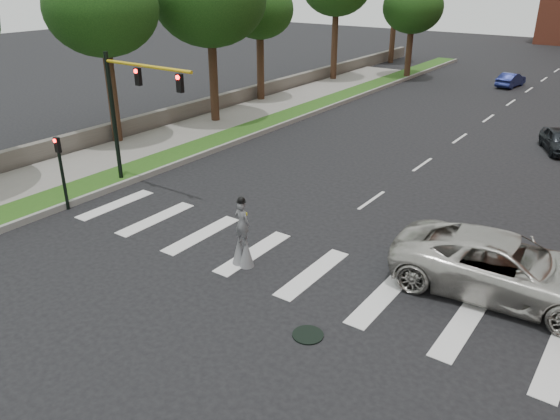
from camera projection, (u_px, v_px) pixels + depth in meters
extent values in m
plane|color=black|center=(265.00, 275.00, 18.59)|extent=(160.00, 160.00, 0.00)
cube|color=#214814|center=(303.00, 111.00, 39.54)|extent=(2.00, 60.00, 0.25)
cube|color=gray|center=(315.00, 112.00, 38.97)|extent=(0.20, 60.00, 0.28)
cube|color=gray|center=(174.00, 136.00, 33.67)|extent=(4.00, 60.00, 0.18)
cube|color=#5A554D|center=(259.00, 91.00, 43.76)|extent=(0.50, 56.00, 1.10)
cylinder|color=black|center=(308.00, 335.00, 15.50)|extent=(0.90, 0.90, 0.04)
cylinder|color=black|center=(114.00, 120.00, 25.38)|extent=(0.20, 0.20, 6.20)
cylinder|color=gold|center=(147.00, 66.00, 22.92)|extent=(5.20, 0.14, 0.14)
cube|color=black|center=(138.00, 77.00, 23.43)|extent=(0.28, 0.18, 0.75)
cylinder|color=#FF0C0C|center=(136.00, 71.00, 23.26)|extent=(0.18, 0.06, 0.18)
cube|color=black|center=(180.00, 83.00, 22.11)|extent=(0.28, 0.18, 0.75)
cylinder|color=#FF0C0C|center=(178.00, 77.00, 21.94)|extent=(0.18, 0.06, 0.18)
cylinder|color=black|center=(63.00, 177.00, 23.05)|extent=(0.14, 0.14, 3.00)
cube|color=black|center=(57.00, 145.00, 22.48)|extent=(0.25, 0.16, 0.65)
cylinder|color=#FF0C0C|center=(54.00, 141.00, 22.33)|extent=(0.16, 0.05, 0.16)
cylinder|color=#332014|center=(247.00, 255.00, 18.97)|extent=(0.07, 0.07, 0.85)
cylinder|color=#332014|center=(239.00, 253.00, 19.14)|extent=(0.07, 0.07, 0.85)
cone|color=#5A5A5F|center=(246.00, 253.00, 18.93)|extent=(0.52, 0.52, 1.06)
cone|color=#5A5A5F|center=(239.00, 250.00, 19.10)|extent=(0.52, 0.52, 1.06)
imported|color=#5A5A5F|center=(242.00, 223.00, 18.57)|extent=(0.57, 0.38, 1.56)
sphere|color=black|center=(241.00, 200.00, 18.23)|extent=(0.26, 0.26, 0.26)
cylinder|color=black|center=(241.00, 202.00, 18.25)|extent=(0.34, 0.34, 0.02)
cube|color=yellow|center=(244.00, 210.00, 18.50)|extent=(0.22, 0.05, 0.10)
imported|color=#B6B3AB|center=(504.00, 267.00, 17.14)|extent=(7.16, 3.71, 1.93)
imported|color=black|center=(559.00, 141.00, 30.85)|extent=(2.96, 4.06, 1.29)
imported|color=navy|center=(511.00, 80.00, 47.89)|extent=(1.79, 3.86, 1.23)
cylinder|color=#332014|center=(112.00, 92.00, 31.36)|extent=(0.56, 0.56, 6.09)
ellipsoid|color=black|center=(102.00, 7.00, 29.50)|extent=(6.17, 6.17, 5.24)
cylinder|color=#332014|center=(213.00, 76.00, 35.78)|extent=(0.56, 0.56, 6.16)
cylinder|color=#332014|center=(260.00, 65.00, 41.86)|extent=(0.56, 0.56, 5.55)
ellipsoid|color=black|center=(260.00, 9.00, 40.23)|extent=(5.04, 5.04, 4.28)
cylinder|color=#332014|center=(334.00, 43.00, 49.55)|extent=(0.56, 0.56, 6.70)
cylinder|color=#332014|center=(393.00, 28.00, 59.08)|extent=(0.56, 0.56, 7.32)
cylinder|color=#332014|center=(409.00, 51.00, 50.75)|extent=(0.56, 0.56, 5.02)
ellipsoid|color=black|center=(413.00, 7.00, 49.18)|extent=(5.44, 5.44, 4.62)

